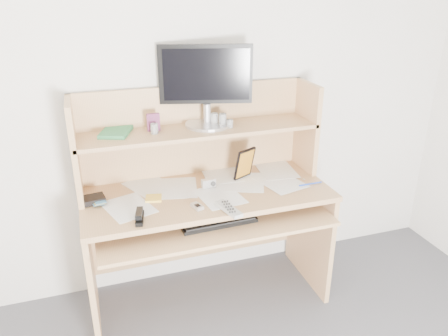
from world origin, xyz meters
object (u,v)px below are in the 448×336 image
object	(u,v)px
desk	(204,194)
monitor	(206,83)
game_case	(245,164)
keyboard	(218,220)
tv_remote	(229,209)

from	to	relation	value
desk	monitor	size ratio (longest dim) A/B	2.70
desk	game_case	world-z (taller)	desk
desk	keyboard	xyz separation A→B (m)	(0.01, -0.27, -0.03)
desk	tv_remote	distance (m)	0.35
keyboard	tv_remote	xyz separation A→B (m)	(0.04, -0.08, 0.10)
tv_remote	monitor	xyz separation A→B (m)	(0.02, 0.47, 0.56)
keyboard	game_case	xyz separation A→B (m)	(0.26, 0.28, 0.19)
keyboard	monitor	bearing A→B (deg)	79.59
desk	tv_remote	world-z (taller)	desk
desk	tv_remote	bearing A→B (deg)	-83.10
game_case	monitor	distance (m)	0.53
desk	monitor	world-z (taller)	monitor
keyboard	game_case	bearing A→B (deg)	45.55
desk	keyboard	world-z (taller)	desk
game_case	monitor	xyz separation A→B (m)	(-0.20, 0.12, 0.47)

